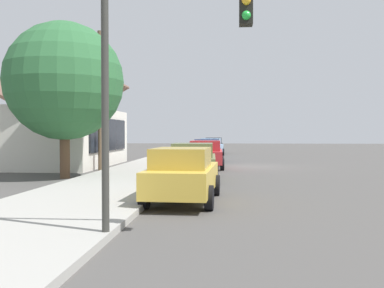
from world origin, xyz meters
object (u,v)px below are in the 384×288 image
at_px(car_mustard, 183,174).
at_px(car_skyblue, 211,147).
at_px(car_navy, 207,150).
at_px(car_charcoal, 214,145).
at_px(car_cherry, 206,154).
at_px(fire_hydrant_red, 170,163).
at_px(traffic_light_main, 161,52).
at_px(utility_pole_wooden, 100,98).
at_px(shade_tree, 64,82).
at_px(car_olive, 193,161).

xyz_separation_m(car_mustard, car_skyblue, (24.55, 0.13, -0.00)).
bearing_deg(car_mustard, car_navy, 2.81).
height_order(car_mustard, car_charcoal, same).
relative_size(car_cherry, fire_hydrant_red, 6.90).
xyz_separation_m(traffic_light_main, utility_pole_wooden, (14.98, 5.66, 0.44)).
height_order(car_mustard, fire_hydrant_red, car_mustard).
bearing_deg(car_navy, shade_tree, 152.31).
distance_m(car_cherry, car_charcoal, 18.18).
distance_m(car_cherry, fire_hydrant_red, 3.66).
bearing_deg(traffic_light_main, car_mustard, 0.92).
bearing_deg(car_skyblue, fire_hydrant_red, 177.75).
height_order(car_olive, car_charcoal, same).
xyz_separation_m(car_olive, fire_hydrant_red, (3.08, 1.40, -0.32)).
relative_size(shade_tree, utility_pole_wooden, 0.92).
bearing_deg(car_charcoal, traffic_light_main, 179.52).
bearing_deg(car_skyblue, car_navy, -177.58).
xyz_separation_m(car_olive, car_navy, (12.11, 0.02, -0.00)).
bearing_deg(car_navy, car_cherry, -179.81).
xyz_separation_m(car_mustard, fire_hydrant_red, (9.04, 1.59, -0.32)).
xyz_separation_m(car_olive, car_charcoal, (24.53, -0.07, -0.00)).
relative_size(car_charcoal, shade_tree, 0.64).
bearing_deg(shade_tree, traffic_light_main, -150.89).
distance_m(car_olive, car_cherry, 6.36).
bearing_deg(traffic_light_main, car_navy, 0.71).
xyz_separation_m(car_skyblue, shade_tree, (-18.37, 5.80, 3.48)).
distance_m(car_olive, utility_pole_wooden, 7.64).
relative_size(car_mustard, car_navy, 1.00).
xyz_separation_m(car_mustard, car_charcoal, (30.50, 0.12, -0.00)).
distance_m(car_mustard, traffic_light_main, 5.32).
height_order(car_olive, car_cherry, same).
relative_size(traffic_light_main, fire_hydrant_red, 7.32).
bearing_deg(traffic_light_main, car_olive, 1.43).
bearing_deg(car_navy, car_mustard, 178.67).
bearing_deg(car_navy, car_charcoal, -2.38).
height_order(car_cherry, traffic_light_main, traffic_light_main).
xyz_separation_m(car_skyblue, car_charcoal, (5.94, -0.01, -0.00)).
bearing_deg(fire_hydrant_red, shade_tree, 123.32).
distance_m(car_charcoal, fire_hydrant_red, 21.51).
bearing_deg(utility_pole_wooden, car_charcoal, -15.20).
height_order(car_cherry, shade_tree, shade_tree).
bearing_deg(car_charcoal, shade_tree, 165.76).
bearing_deg(car_skyblue, utility_pole_wooden, 162.04).
bearing_deg(car_skyblue, car_charcoal, 3.04).
xyz_separation_m(car_olive, shade_tree, (0.22, 5.74, 3.48)).
bearing_deg(shade_tree, car_olive, -92.22).
height_order(car_charcoal, fire_hydrant_red, car_charcoal).
relative_size(car_mustard, car_olive, 0.95).
xyz_separation_m(car_olive, car_cherry, (6.35, -0.20, 0.00)).
bearing_deg(traffic_light_main, shade_tree, 29.11).
height_order(car_mustard, car_olive, same).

